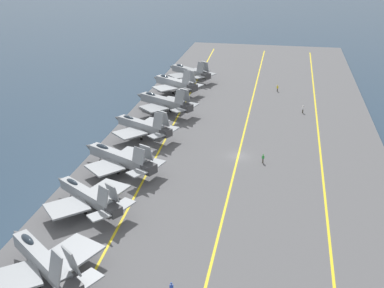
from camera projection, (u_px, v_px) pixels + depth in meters
ground_plane at (238, 158)px, 88.88m from camera, size 2000.00×2000.00×0.00m
carrier_deck at (238, 157)px, 88.80m from camera, size 203.60×54.32×0.40m
deck_stripe_foul_line at (321, 162)px, 86.13m from camera, size 183.23×2.20×0.01m
deck_stripe_centerline at (238, 156)px, 88.72m from camera, size 183.24×0.36×0.01m
deck_stripe_edge_line at (160, 150)px, 91.32m from camera, size 183.14×6.83×0.01m
parked_jet_nearest at (43, 261)px, 55.43m from camera, size 14.05×15.10×6.94m
parked_jet_second at (87, 196)px, 70.12m from camera, size 13.11×14.70×5.87m
parked_jet_third at (119, 158)px, 82.30m from camera, size 12.81×16.44×5.97m
parked_jet_fourth at (142, 126)px, 95.81m from camera, size 12.96×15.03×6.55m
parked_jet_fifth at (164, 102)px, 109.42m from camera, size 12.75×16.32×6.62m
parked_jet_sixth at (174, 83)px, 124.22m from camera, size 12.95×15.01×6.71m
parked_jet_seventh at (189, 71)px, 135.39m from camera, size 13.42×15.25×6.05m
crew_green_vest at (263, 158)px, 85.57m from camera, size 0.40×0.45×1.70m
crew_white_vest at (303, 109)px, 110.10m from camera, size 0.34×0.43×1.78m
crew_blue_vest at (171, 288)px, 53.67m from camera, size 0.29×0.40×1.82m
crew_yellow_vest at (277, 88)px, 125.65m from camera, size 0.40×0.45×1.73m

